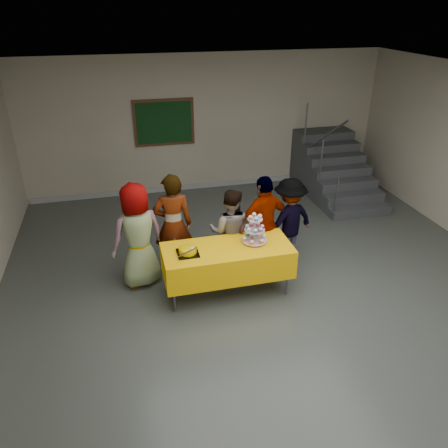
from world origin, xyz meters
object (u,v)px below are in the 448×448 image
at_px(bear_cake, 188,250).
at_px(staircase, 331,170).
at_px(schoolchild_d, 264,224).
at_px(schoolchild_e, 289,220).
at_px(schoolchild_a, 138,236).
at_px(schoolchild_b, 173,225).
at_px(noticeboard, 164,123).
at_px(bake_table, 227,260).
at_px(cupcake_stand, 255,231).
at_px(schoolchild_c, 230,232).

relative_size(bear_cake, staircase, 0.15).
relative_size(schoolchild_d, schoolchild_e, 1.11).
height_order(schoolchild_a, schoolchild_b, schoolchild_b).
distance_m(schoolchild_a, noticeboard, 3.72).
height_order(schoolchild_b, noticeboard, noticeboard).
relative_size(bake_table, cupcake_stand, 4.22).
height_order(bear_cake, schoolchild_e, schoolchild_e).
height_order(bake_table, schoolchild_a, schoolchild_a).
bearing_deg(schoolchild_d, bake_table, 16.72).
xyz_separation_m(schoolchild_a, schoolchild_e, (2.45, 0.11, -0.10)).
relative_size(schoolchild_a, schoolchild_c, 1.16).
distance_m(bake_table, schoolchild_a, 1.38).
distance_m(schoolchild_c, schoolchild_d, 0.55).
bearing_deg(bake_table, cupcake_stand, 8.76).
relative_size(schoolchild_a, schoolchild_d, 1.02).
xyz_separation_m(schoolchild_c, noticeboard, (-0.55, 3.54, 0.89)).
xyz_separation_m(schoolchild_a, noticeboard, (0.88, 3.53, 0.78)).
relative_size(schoolchild_e, staircase, 0.60).
height_order(bake_table, noticeboard, noticeboard).
xyz_separation_m(bake_table, schoolchild_b, (-0.68, 0.76, 0.28)).
height_order(schoolchild_a, noticeboard, noticeboard).
bearing_deg(bake_table, bear_cake, -176.74).
bearing_deg(noticeboard, schoolchild_d, -73.34).
xyz_separation_m(cupcake_stand, schoolchild_c, (-0.23, 0.50, -0.24)).
bearing_deg(cupcake_stand, schoolchild_e, 37.95).
bearing_deg(schoolchild_b, bake_table, 134.95).
bearing_deg(schoolchild_b, schoolchild_a, 22.61).
height_order(bake_table, staircase, staircase).
distance_m(bake_table, schoolchild_d, 0.92).
bearing_deg(cupcake_stand, staircase, 48.16).
bearing_deg(staircase, schoolchild_c, -138.91).
xyz_separation_m(bake_table, bear_cake, (-0.58, -0.03, 0.27)).
distance_m(cupcake_stand, noticeboard, 4.16).
height_order(schoolchild_a, schoolchild_c, schoolchild_a).
distance_m(bake_table, schoolchild_e, 1.41).
bearing_deg(schoolchild_a, cupcake_stand, 143.31).
bearing_deg(noticeboard, schoolchild_c, -81.24).
xyz_separation_m(bear_cake, noticeboard, (0.23, 4.14, 0.77)).
height_order(cupcake_stand, staircase, staircase).
relative_size(bear_cake, schoolchild_d, 0.22).
height_order(schoolchild_b, schoolchild_e, schoolchild_b).
xyz_separation_m(bear_cake, schoolchild_a, (-0.65, 0.60, -0.00)).
distance_m(schoolchild_d, noticeboard, 3.84).
relative_size(cupcake_stand, staircase, 0.19).
bearing_deg(bear_cake, noticeboard, 86.76).
relative_size(bake_table, schoolchild_a, 1.14).
height_order(bake_table, schoolchild_d, schoolchild_d).
bearing_deg(staircase, bear_cake, -139.60).
distance_m(staircase, noticeboard, 3.90).
bearing_deg(staircase, schoolchild_a, -149.21).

